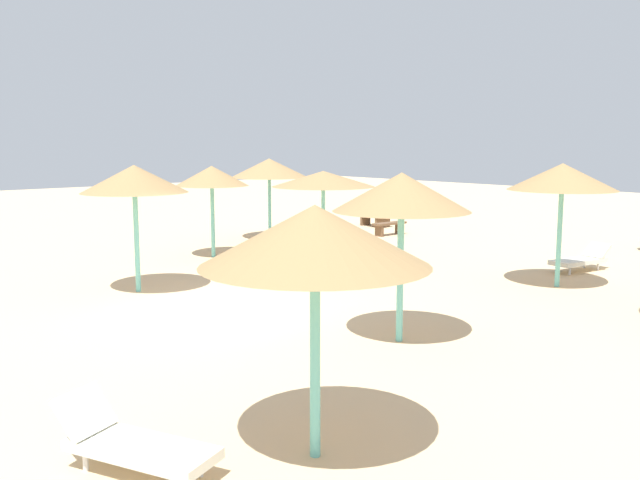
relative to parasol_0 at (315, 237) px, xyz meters
The scene contains 15 objects.
ground_plane 7.67m from the parasol_0, 156.27° to the left, with size 80.00×80.00×0.00m, color #DBBA8C.
parasol_0 is the anchor object (origin of this frame).
parasol_1 10.89m from the parasol_0, 105.73° to the left, with size 2.60×2.60×3.03m.
parasol_2 13.41m from the parasol_0, 137.95° to the left, with size 3.16×3.16×2.66m.
parasol_3 13.86m from the parasol_0, 152.17° to the left, with size 2.25×2.25×2.81m.
parasol_5 4.76m from the parasol_0, 120.50° to the left, with size 2.43×2.43×3.02m.
parasol_6 9.59m from the parasol_0, 165.13° to the left, with size 2.49×2.49×3.01m.
parasol_7 17.47m from the parasol_0, 144.46° to the left, with size 2.82×2.82×2.94m.
lounger_0 2.99m from the parasol_0, 121.18° to the right, with size 1.95×1.31×0.80m.
lounger_1 13.54m from the parasol_0, 105.61° to the left, with size 0.93×1.97×0.71m.
lounger_2 11.47m from the parasol_0, 140.46° to the left, with size 1.87×0.68×0.79m.
lounger_3 14.32m from the parasol_0, 142.21° to the left, with size 1.55×1.96×0.64m.
bench_0 18.74m from the parasol_0, 130.25° to the left, with size 0.43×1.51×0.49m.
bench_1 21.26m from the parasol_0, 132.57° to the left, with size 1.55×0.69×0.49m.
bench_2 21.53m from the parasol_0, 132.08° to the left, with size 1.52×0.47×0.49m.
Camera 1 is at (12.17, -7.73, 3.56)m, focal length 38.26 mm.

